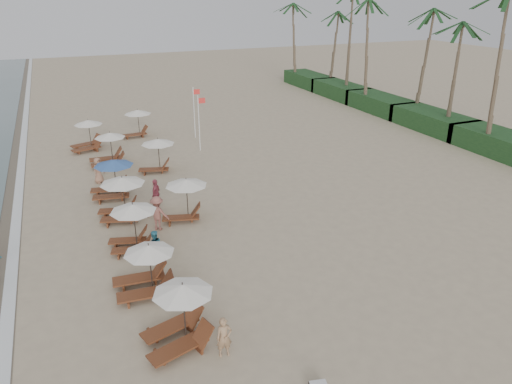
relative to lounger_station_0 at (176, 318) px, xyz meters
name	(u,v)px	position (x,y,z in m)	size (l,w,h in m)	color
ground	(276,258)	(5.59, 3.85, -1.04)	(160.00, 160.00, 0.00)	tan
foam_line	(17,213)	(-5.61, 13.85, -1.02)	(0.50, 140.00, 0.02)	white
shrub_hedge	(433,121)	(27.59, 18.35, -0.24)	(3.20, 53.00, 1.60)	#193D1C
palm_row	(440,10)	(27.50, 19.25, 8.87)	(7.00, 52.00, 12.30)	brown
lounger_station_0	(176,318)	(0.00, 0.00, 0.00)	(2.66, 2.52, 2.33)	brown
lounger_station_1	(143,272)	(-0.47, 3.58, -0.12)	(2.64, 2.14, 2.08)	brown
lounger_station_2	(131,227)	(-0.34, 7.28, 0.16)	(2.45, 2.17, 2.30)	brown
lounger_station_3	(120,199)	(-0.33, 10.82, 0.15)	(2.70, 2.39, 2.36)	brown
lounger_station_4	(111,180)	(-0.38, 14.10, 0.06)	(2.73, 2.30, 2.29)	brown
lounger_station_5	(107,151)	(0.11, 20.03, -0.04)	(2.68, 2.10, 2.31)	brown
lounger_station_6	(86,137)	(-0.94, 24.22, -0.01)	(2.71, 2.64, 2.32)	brown
inland_station_0	(184,196)	(2.80, 9.42, 0.34)	(2.73, 2.24, 2.22)	brown
inland_station_1	(156,152)	(3.00, 17.35, 0.33)	(2.74, 2.24, 2.22)	brown
inland_station_2	(136,121)	(3.23, 26.35, 0.29)	(2.78, 2.24, 2.22)	brown
beachgoer_near	(224,337)	(1.30, -1.21, -0.30)	(0.54, 0.35, 1.48)	#A67E5A
beachgoer_mid_a	(154,246)	(0.43, 5.79, -0.28)	(0.74, 0.57, 1.52)	teal
beachgoer_mid_b	(158,213)	(1.24, 8.83, -0.12)	(1.18, 0.68, 1.83)	#92554A
beachgoer_far_a	(156,193)	(1.74, 11.57, -0.18)	(1.00, 0.42, 1.71)	#A84354
beachgoer_far_b	(98,170)	(-0.84, 16.77, -0.20)	(0.82, 0.53, 1.67)	#9F7056
flag_pole_near	(199,121)	(7.06, 20.61, 1.33)	(0.60, 0.08, 4.25)	silver
flag_pole_far	(194,110)	(7.72, 24.20, 1.30)	(0.59, 0.08, 4.20)	silver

